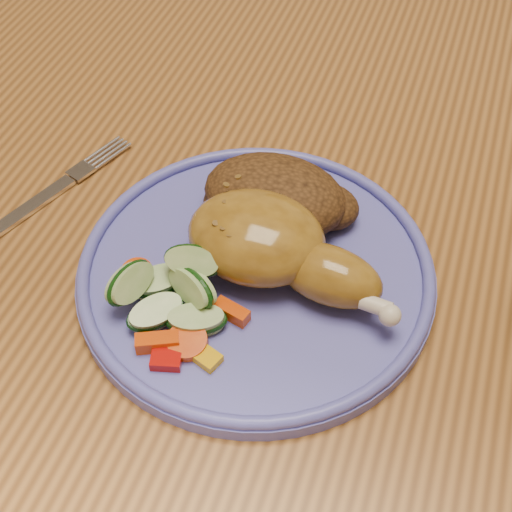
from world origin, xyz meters
name	(u,v)px	position (x,y,z in m)	size (l,w,h in m)	color
dining_table	(323,256)	(0.00, 0.00, 0.67)	(0.90, 1.40, 0.75)	#935C27
chair_far	(414,57)	(0.00, 0.63, 0.49)	(0.42, 0.42, 0.91)	#4C2D16
plate	(256,274)	(-0.03, -0.11, 0.76)	(0.28, 0.28, 0.01)	#5252AF
plate_rim	(256,264)	(-0.03, -0.11, 0.77)	(0.28, 0.28, 0.01)	#5252AF
chicken_leg	(274,246)	(-0.02, -0.11, 0.79)	(0.17, 0.09, 0.06)	olive
rice_pilaf	(278,198)	(-0.03, -0.05, 0.78)	(0.13, 0.09, 0.05)	#4E2E13
vegetable_pile	(171,296)	(-0.08, -0.17, 0.78)	(0.11, 0.10, 0.05)	#A50A05
fork	(42,199)	(-0.23, -0.09, 0.75)	(0.07, 0.16, 0.00)	silver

